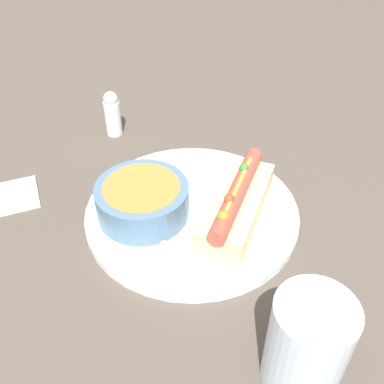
{
  "coord_description": "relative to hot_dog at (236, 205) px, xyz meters",
  "views": [
    {
      "loc": [
        -0.38,
        -0.24,
        0.43
      ],
      "look_at": [
        0.0,
        0.0,
        0.04
      ],
      "focal_mm": 42.0,
      "sensor_mm": 36.0,
      "label": 1
    }
  ],
  "objects": [
    {
      "name": "spoon",
      "position": [
        -0.07,
        0.09,
        -0.02
      ],
      "size": [
        0.09,
        0.13,
        0.01
      ],
      "rotation": [
        0.0,
        0.0,
        1.03
      ],
      "color": "#B7B7BC",
      "rests_on": "dinner_plate"
    },
    {
      "name": "soup_bowl",
      "position": [
        -0.06,
        0.11,
        0.0
      ],
      "size": [
        0.12,
        0.12,
        0.05
      ],
      "color": "slate",
      "rests_on": "dinner_plate"
    },
    {
      "name": "salt_shaker",
      "position": [
        0.09,
        0.29,
        0.0
      ],
      "size": [
        0.03,
        0.03,
        0.08
      ],
      "color": "silver",
      "rests_on": "ground_plane"
    },
    {
      "name": "hot_dog",
      "position": [
        0.0,
        0.0,
        0.0
      ],
      "size": [
        0.18,
        0.1,
        0.06
      ],
      "rotation": [
        0.0,
        0.0,
        0.21
      ],
      "color": "#E5C17F",
      "rests_on": "dinner_plate"
    },
    {
      "name": "dinner_plate",
      "position": [
        -0.02,
        0.06,
        -0.03
      ],
      "size": [
        0.29,
        0.29,
        0.01
      ],
      "color": "white",
      "rests_on": "ground_plane"
    },
    {
      "name": "ground_plane",
      "position": [
        -0.02,
        0.06,
        -0.04
      ],
      "size": [
        4.0,
        4.0,
        0.0
      ],
      "primitive_type": "plane",
      "color": "#4C4238"
    },
    {
      "name": "drinking_glass",
      "position": [
        -0.15,
        -0.16,
        0.02
      ],
      "size": [
        0.08,
        0.08,
        0.11
      ],
      "color": "silver",
      "rests_on": "ground_plane"
    }
  ]
}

